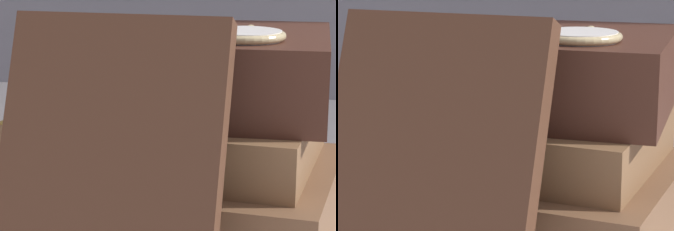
{
  "view_description": "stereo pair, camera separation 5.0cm",
  "coord_description": "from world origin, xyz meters",
  "views": [
    {
      "loc": [
        0.12,
        -0.47,
        0.2
      ],
      "look_at": [
        -0.01,
        0.0,
        0.08
      ],
      "focal_mm": 85.0,
      "sensor_mm": 36.0,
      "label": 1
    },
    {
      "loc": [
        0.16,
        -0.46,
        0.2
      ],
      "look_at": [
        -0.01,
        0.0,
        0.08
      ],
      "focal_mm": 85.0,
      "sensor_mm": 36.0,
      "label": 2
    }
  ],
  "objects": [
    {
      "name": "book_flat_middle",
      "position": [
        -0.02,
        0.02,
        0.06
      ],
      "size": [
        0.19,
        0.15,
        0.03
      ],
      "rotation": [
        0.0,
        0.0,
        -0.04
      ],
      "color": "brown",
      "rests_on": "book_flat_bottom"
    },
    {
      "name": "book_flat_bottom",
      "position": [
        -0.01,
        0.01,
        0.02
      ],
      "size": [
        0.21,
        0.17,
        0.05
      ],
      "rotation": [
        0.0,
        0.0,
        -0.04
      ],
      "color": "brown",
      "rests_on": "ground_plane"
    },
    {
      "name": "book_leaning_front",
      "position": [
        -0.02,
        -0.1,
        0.07
      ],
      "size": [
        0.12,
        0.08,
        0.16
      ],
      "rotation": [
        -0.38,
        0.0,
        0.0
      ],
      "color": "#4C2D1E",
      "rests_on": "ground_plane"
    },
    {
      "name": "pocket_watch",
      "position": [
        0.04,
        0.0,
        0.14
      ],
      "size": [
        0.05,
        0.05,
        0.01
      ],
      "color": "white",
      "rests_on": "book_flat_top"
    },
    {
      "name": "book_flat_top",
      "position": [
        -0.0,
        0.03,
        0.11
      ],
      "size": [
        0.18,
        0.15,
        0.05
      ],
      "rotation": [
        0.0,
        0.0,
        0.07
      ],
      "color": "#422319",
      "rests_on": "book_flat_middle"
    }
  ]
}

